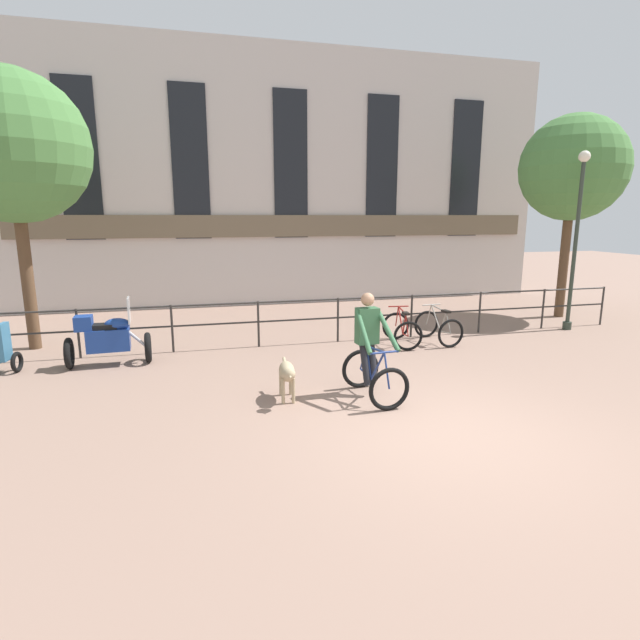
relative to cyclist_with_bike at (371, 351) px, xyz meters
name	(u,v)px	position (x,y,z in m)	size (l,w,h in m)	color
ground_plane	(444,431)	(0.51, -1.59, -0.76)	(60.00, 60.00, 0.00)	#8E7060
canal_railing	(338,312)	(0.51, 3.61, -0.05)	(15.05, 0.05, 1.05)	#2D2B28
building_facade	(289,180)	(0.51, 9.40, 3.34)	(18.00, 0.72, 8.24)	beige
cyclist_with_bike	(371,351)	(0.00, 0.00, 0.00)	(0.77, 1.22, 1.70)	black
dog	(287,373)	(-1.37, 0.12, -0.30)	(0.30, 1.03, 0.65)	tan
parked_motorcycle	(108,338)	(-4.44, 2.89, -0.20)	(1.61, 0.71, 1.35)	black
parked_bicycle_near_lamp	(402,330)	(1.85, 2.96, -0.41)	(0.81, 1.19, 0.86)	black
parked_bicycle_mid_left	(438,327)	(2.77, 2.96, -0.41)	(0.75, 1.16, 0.86)	black
street_lamp	(577,232)	(6.72, 3.36, 1.75)	(0.28, 0.28, 4.49)	#2D382D
tree_canalside_left	(12,148)	(-6.26, 4.73, 3.55)	(3.14, 3.14, 5.90)	brown
tree_canalside_right	(573,169)	(7.72, 4.88, 3.45)	(2.91, 2.91, 5.69)	brown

